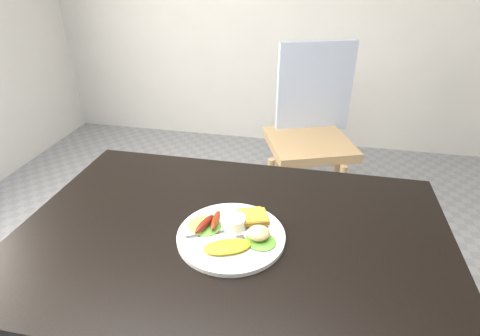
{
  "coord_description": "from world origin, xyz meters",
  "views": [
    {
      "loc": [
        0.19,
        -0.79,
        1.42
      ],
      "look_at": [
        0.0,
        0.1,
        0.9
      ],
      "focal_mm": 28.0,
      "sensor_mm": 36.0,
      "label": 1
    }
  ],
  "objects_px": {
    "person": "(171,153)",
    "plate": "(231,236)",
    "dining_table": "(232,238)",
    "dining_chair": "(309,144)"
  },
  "relations": [
    {
      "from": "dining_table",
      "to": "person",
      "type": "height_order",
      "value": "person"
    },
    {
      "from": "person",
      "to": "plate",
      "type": "relative_size",
      "value": 4.73
    },
    {
      "from": "dining_chair",
      "to": "plate",
      "type": "xyz_separation_m",
      "value": [
        -0.18,
        -1.27,
        0.31
      ]
    },
    {
      "from": "dining_chair",
      "to": "person",
      "type": "height_order",
      "value": "person"
    },
    {
      "from": "person",
      "to": "plate",
      "type": "bearing_deg",
      "value": 107.19
    },
    {
      "from": "dining_table",
      "to": "dining_chair",
      "type": "height_order",
      "value": "dining_table"
    },
    {
      "from": "dining_table",
      "to": "person",
      "type": "bearing_deg",
      "value": 126.06
    },
    {
      "from": "plate",
      "to": "dining_chair",
      "type": "bearing_deg",
      "value": 81.84
    },
    {
      "from": "person",
      "to": "plate",
      "type": "height_order",
      "value": "person"
    },
    {
      "from": "plate",
      "to": "dining_table",
      "type": "bearing_deg",
      "value": 96.64
    }
  ]
}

